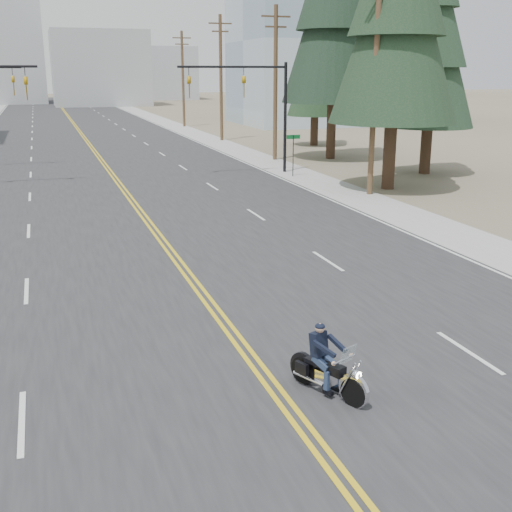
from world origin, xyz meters
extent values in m
plane|color=#776D56|center=(0.00, 0.00, 0.00)|extent=(400.00, 400.00, 0.00)
cube|color=#303033|center=(0.00, 70.00, 0.01)|extent=(20.00, 200.00, 0.01)
cube|color=#A5A5A0|center=(11.50, 70.00, 0.01)|extent=(3.00, 200.00, 0.01)
imported|color=#BF8C0C|center=(-4.70, 32.00, 6.05)|extent=(0.21, 0.26, 1.30)
cylinder|color=black|center=(11.00, 32.00, 3.50)|extent=(0.20, 0.20, 7.00)
cylinder|color=black|center=(7.50, 32.00, 6.70)|extent=(7.00, 0.14, 0.14)
imported|color=#BF8C0C|center=(8.20, 32.00, 6.05)|extent=(0.21, 0.26, 1.30)
imported|color=#BF8C0C|center=(4.70, 32.00, 6.05)|extent=(0.21, 0.26, 1.30)
imported|color=#BF8C0C|center=(-5.60, 40.00, 6.05)|extent=(0.21, 0.26, 1.30)
cylinder|color=black|center=(10.80, 30.00, 1.30)|extent=(0.06, 0.06, 2.60)
cube|color=#0C5926|center=(10.80, 30.00, 2.50)|extent=(0.90, 0.03, 0.25)
cylinder|color=brown|center=(12.50, 23.00, 5.75)|extent=(0.30, 0.30, 11.50)
cylinder|color=brown|center=(12.50, 38.00, 5.50)|extent=(0.30, 0.30, 11.00)
cube|color=brown|center=(12.50, 38.00, 10.20)|extent=(2.20, 0.12, 0.12)
cube|color=brown|center=(12.50, 38.00, 9.50)|extent=(1.60, 0.12, 0.12)
cylinder|color=brown|center=(12.50, 53.00, 5.75)|extent=(0.30, 0.30, 11.50)
cube|color=brown|center=(12.50, 53.00, 10.70)|extent=(2.20, 0.12, 0.12)
cube|color=brown|center=(12.50, 53.00, 10.00)|extent=(1.60, 0.12, 0.12)
cylinder|color=brown|center=(12.50, 70.00, 5.50)|extent=(0.30, 0.30, 11.00)
cube|color=brown|center=(12.50, 70.00, 10.20)|extent=(2.20, 0.12, 0.12)
cube|color=brown|center=(12.50, 70.00, 9.50)|extent=(1.60, 0.12, 0.12)
cube|color=#9EB5CC|center=(32.00, 70.00, 10.00)|extent=(24.00, 16.00, 20.00)
cube|color=#ADB2B7|center=(8.00, 125.00, 7.00)|extent=(18.00, 14.00, 14.00)
cube|color=#B7BCC6|center=(40.00, 110.00, 9.00)|extent=(16.00, 12.00, 18.00)
cube|color=#B7BCC6|center=(25.00, 150.00, 6.00)|extent=(14.00, 14.00, 12.00)
cylinder|color=#382619|center=(14.33, 24.28, 1.85)|extent=(0.72, 0.72, 3.69)
cone|color=black|center=(14.33, 24.28, 9.24)|extent=(6.98, 6.98, 11.08)
cylinder|color=#382619|center=(19.47, 28.56, 1.50)|extent=(0.66, 0.66, 3.00)
cone|color=#18311D|center=(19.47, 28.56, 7.49)|extent=(5.62, 5.62, 8.99)
cone|color=#18311D|center=(19.47, 28.56, 10.04)|extent=(4.21, 4.21, 6.74)
cylinder|color=#382619|center=(16.81, 37.39, 2.09)|extent=(0.73, 0.73, 4.19)
cone|color=black|center=(16.81, 37.39, 10.47)|extent=(7.54, 7.54, 12.56)
cylinder|color=#382619|center=(19.25, 46.19, 1.32)|extent=(0.62, 0.62, 2.64)
cone|color=#1A341A|center=(19.25, 46.19, 6.59)|extent=(4.92, 4.92, 7.91)
cone|color=#1A341A|center=(19.25, 46.19, 8.83)|extent=(3.69, 3.69, 5.93)
cone|color=#1A341A|center=(19.25, 46.19, 11.07)|extent=(2.46, 2.46, 4.22)
camera|label=1|loc=(-4.19, -7.64, 6.42)|focal=45.00mm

